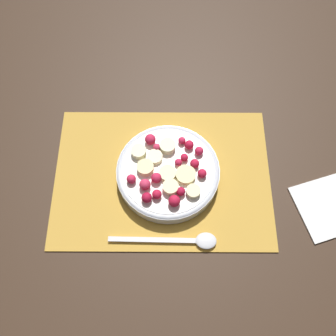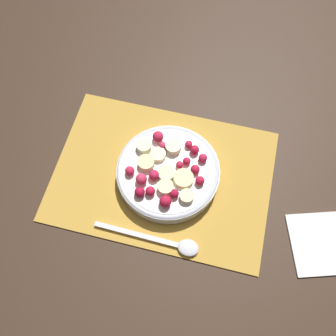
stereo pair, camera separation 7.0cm
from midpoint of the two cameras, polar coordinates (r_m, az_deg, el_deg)
name	(u,v)px [view 2 (the right image)]	position (r m, az deg, el deg)	size (l,w,h in m)	color
ground_plane	(163,176)	(0.74, 1.87, -1.47)	(3.00, 3.00, 0.00)	#382619
placemat	(163,175)	(0.73, 1.87, -1.37)	(0.42, 0.30, 0.01)	gold
fruit_bowl	(168,172)	(0.71, 2.75, -0.91)	(0.20, 0.20, 0.05)	silver
spoon	(168,242)	(0.69, 2.99, -11.61)	(0.20, 0.03, 0.01)	silver
napkin	(331,242)	(0.77, 26.10, -10.45)	(0.17, 0.15, 0.01)	white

